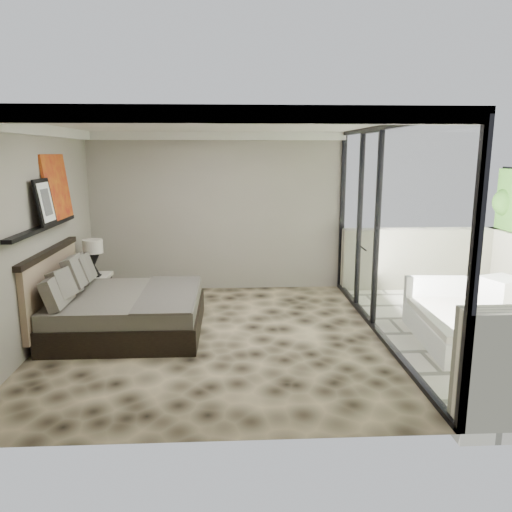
{
  "coord_description": "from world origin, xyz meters",
  "views": [
    {
      "loc": [
        0.23,
        -6.4,
        2.44
      ],
      "look_at": [
        0.58,
        0.4,
        1.03
      ],
      "focal_mm": 35.0,
      "sensor_mm": 36.0,
      "label": 1
    }
  ],
  "objects_px": {
    "ottoman": "(502,295)",
    "lounger": "(453,326)",
    "table_lamp": "(93,253)",
    "bed": "(120,309)",
    "nightstand": "(94,290)"
  },
  "relations": [
    {
      "from": "ottoman",
      "to": "lounger",
      "type": "height_order",
      "value": "lounger"
    },
    {
      "from": "ottoman",
      "to": "lounger",
      "type": "bearing_deg",
      "value": -137.48
    },
    {
      "from": "table_lamp",
      "to": "bed",
      "type": "bearing_deg",
      "value": -61.76
    },
    {
      "from": "bed",
      "to": "ottoman",
      "type": "xyz_separation_m",
      "value": [
        5.75,
        0.61,
        -0.06
      ]
    },
    {
      "from": "table_lamp",
      "to": "nightstand",
      "type": "bearing_deg",
      "value": 157.01
    },
    {
      "from": "lounger",
      "to": "bed",
      "type": "bearing_deg",
      "value": 176.27
    },
    {
      "from": "ottoman",
      "to": "table_lamp",
      "type": "bearing_deg",
      "value": 174.53
    },
    {
      "from": "table_lamp",
      "to": "ottoman",
      "type": "relative_size",
      "value": 1.06
    },
    {
      "from": "bed",
      "to": "table_lamp",
      "type": "bearing_deg",
      "value": 118.24
    },
    {
      "from": "nightstand",
      "to": "table_lamp",
      "type": "relative_size",
      "value": 0.92
    },
    {
      "from": "nightstand",
      "to": "ottoman",
      "type": "height_order",
      "value": "ottoman"
    },
    {
      "from": "bed",
      "to": "table_lamp",
      "type": "xyz_separation_m",
      "value": [
        -0.66,
        1.22,
        0.56
      ]
    },
    {
      "from": "nightstand",
      "to": "table_lamp",
      "type": "bearing_deg",
      "value": -44.18
    },
    {
      "from": "nightstand",
      "to": "table_lamp",
      "type": "distance_m",
      "value": 0.62
    },
    {
      "from": "bed",
      "to": "lounger",
      "type": "xyz_separation_m",
      "value": [
        4.45,
        -0.58,
        -0.12
      ]
    }
  ]
}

